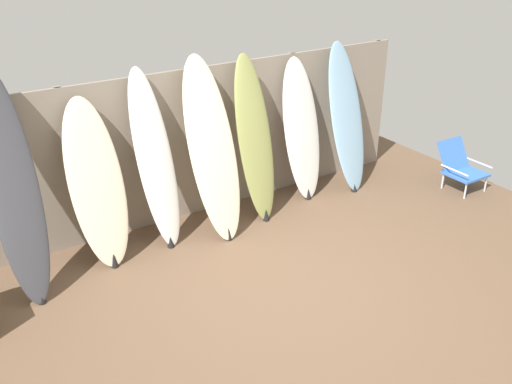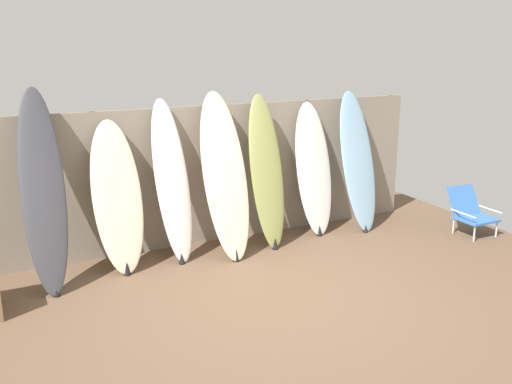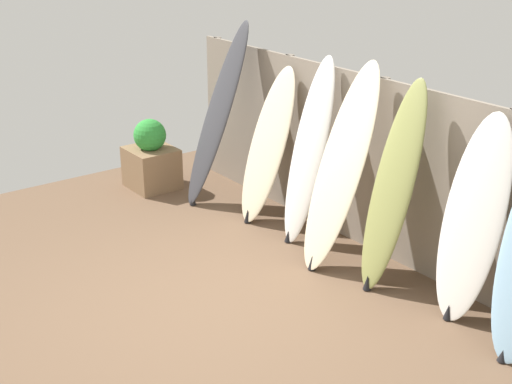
# 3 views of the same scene
# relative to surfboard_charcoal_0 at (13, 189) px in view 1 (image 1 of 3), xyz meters

# --- Properties ---
(ground) EXTENTS (7.68, 7.68, 0.00)m
(ground) POSITION_rel_surfboard_charcoal_0_xyz_m (2.10, -1.50, -1.06)
(ground) COLOR brown
(fence_back) EXTENTS (6.08, 0.11, 1.80)m
(fence_back) POSITION_rel_surfboard_charcoal_0_xyz_m (2.10, 0.51, -0.16)
(fence_back) COLOR gray
(fence_back) RESTS_ON ground
(surfboard_charcoal_0) EXTENTS (0.51, 0.92, 2.13)m
(surfboard_charcoal_0) POSITION_rel_surfboard_charcoal_0_xyz_m (0.00, 0.00, 0.00)
(surfboard_charcoal_0) COLOR #38383D
(surfboard_charcoal_0) RESTS_ON ground
(surfboard_cream_1) EXTENTS (0.57, 0.66, 1.73)m
(surfboard_cream_1) POSITION_rel_surfboard_charcoal_0_xyz_m (0.80, 0.12, -0.20)
(surfboard_cream_1) COLOR beige
(surfboard_cream_1) RESTS_ON ground
(surfboard_white_2) EXTENTS (0.49, 0.66, 1.94)m
(surfboard_white_2) POSITION_rel_surfboard_charcoal_0_xyz_m (1.47, 0.15, -0.10)
(surfboard_white_2) COLOR white
(surfboard_white_2) RESTS_ON ground
(surfboard_cream_3) EXTENTS (0.56, 0.78, 2.00)m
(surfboard_cream_3) POSITION_rel_surfboard_charcoal_0_xyz_m (2.09, 0.01, -0.07)
(surfboard_cream_3) COLOR beige
(surfboard_cream_3) RESTS_ON ground
(surfboard_olive_4) EXTENTS (0.44, 0.60, 1.94)m
(surfboard_olive_4) POSITION_rel_surfboard_charcoal_0_xyz_m (2.70, 0.08, -0.09)
(surfboard_olive_4) COLOR olive
(surfboard_olive_4) RESTS_ON ground
(surfboard_white_5) EXTENTS (0.59, 0.50, 1.79)m
(surfboard_white_5) POSITION_rel_surfboard_charcoal_0_xyz_m (3.49, 0.21, -0.17)
(surfboard_white_5) COLOR white
(surfboard_white_5) RESTS_ON ground
(surfboard_skyblue_6) EXTENTS (0.61, 0.65, 1.92)m
(surfboard_skyblue_6) POSITION_rel_surfboard_charcoal_0_xyz_m (4.14, 0.12, -0.10)
(surfboard_skyblue_6) COLOR #8CB7D6
(surfboard_skyblue_6) RESTS_ON ground
(beach_chair) EXTENTS (0.50, 0.58, 0.63)m
(beach_chair) POSITION_rel_surfboard_charcoal_0_xyz_m (5.42, -0.77, -0.74)
(beach_chair) COLOR silver
(beach_chair) RESTS_ON ground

